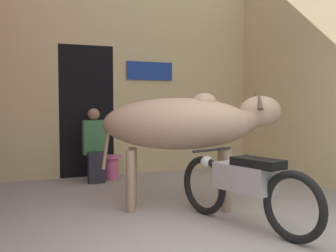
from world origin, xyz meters
name	(u,v)px	position (x,y,z in m)	size (l,w,h in m)	color
wall_back_with_doorway	(108,76)	(-0.18, 4.38, 1.83)	(5.24, 0.93, 4.20)	#D1BC84
wall_right_with_door	(322,56)	(2.71, 2.04, 2.07)	(0.22, 4.16, 4.20)	#D1BC84
cow	(186,124)	(0.15, 1.58, 1.05)	(2.26, 1.31, 1.49)	tan
motorcycle_near	(244,185)	(0.40, 0.66, 0.45)	(0.72, 1.86, 0.80)	black
shopkeeper_seated	(94,144)	(-0.59, 3.65, 0.64)	(0.37, 0.33, 1.23)	#282833
plastic_stool	(111,167)	(-0.28, 3.75, 0.22)	(0.36, 0.36, 0.41)	#DB6093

